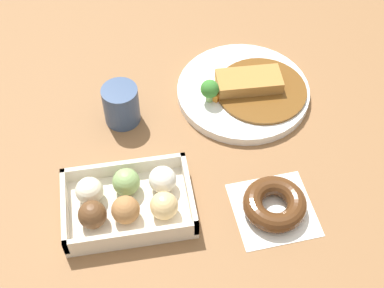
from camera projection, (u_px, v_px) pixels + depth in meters
The scene contains 5 objects.
ground_plane at pixel (194, 128), 1.04m from camera, with size 1.60×1.60×0.00m, color brown.
curry_plate at pixel (244, 90), 1.08m from camera, with size 0.26×0.26×0.07m.
donut_box at pixel (128, 201), 0.91m from camera, with size 0.21×0.14×0.06m.
chocolate_ring_donut at pixel (275, 204), 0.91m from camera, with size 0.14×0.14×0.03m.
coffee_mug at pixel (121, 105), 1.02m from camera, with size 0.07×0.07×0.08m, color #33476B.
Camera 1 is at (-0.12, -0.66, 0.79)m, focal length 52.14 mm.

